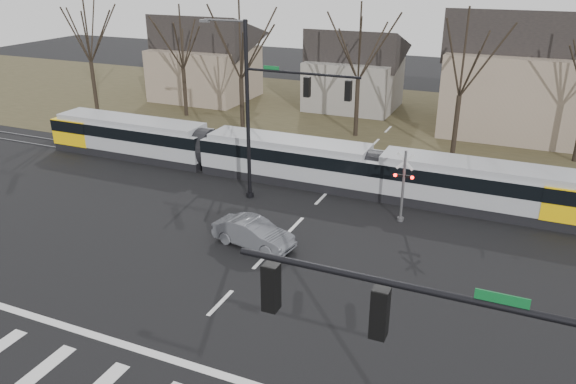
% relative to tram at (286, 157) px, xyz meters
% --- Properties ---
extents(ground, '(140.00, 140.00, 0.00)m').
position_rel_tram_xyz_m(ground, '(3.20, -16.00, -1.50)').
color(ground, black).
extents(grass_verge, '(140.00, 28.00, 0.01)m').
position_rel_tram_xyz_m(grass_verge, '(3.20, 16.00, -1.49)').
color(grass_verge, '#38331E').
rests_on(grass_verge, ground).
extents(stop_line, '(28.00, 0.35, 0.01)m').
position_rel_tram_xyz_m(stop_line, '(3.20, -17.80, -1.49)').
color(stop_line, silver).
rests_on(stop_line, ground).
extents(lane_dashes, '(0.18, 30.00, 0.01)m').
position_rel_tram_xyz_m(lane_dashes, '(3.20, -0.00, -1.49)').
color(lane_dashes, silver).
rests_on(lane_dashes, ground).
extents(rail_pair, '(90.00, 1.52, 0.06)m').
position_rel_tram_xyz_m(rail_pair, '(3.20, -0.20, -1.47)').
color(rail_pair, '#59595E').
rests_on(rail_pair, ground).
extents(tram, '(36.23, 2.69, 2.75)m').
position_rel_tram_xyz_m(tram, '(0.00, 0.00, 0.00)').
color(tram, gray).
rests_on(tram, ground).
extents(sedan, '(2.71, 4.62, 1.38)m').
position_rel_tram_xyz_m(sedan, '(2.21, -8.95, -0.81)').
color(sedan, '#585A60').
rests_on(sedan, ground).
extents(signal_pole_far, '(9.28, 0.44, 10.20)m').
position_rel_tram_xyz_m(signal_pole_far, '(0.80, -3.50, 4.20)').
color(signal_pole_far, black).
rests_on(signal_pole_far, ground).
extents(rail_crossing_signal, '(1.08, 0.36, 4.00)m').
position_rel_tram_xyz_m(rail_crossing_signal, '(8.20, -3.21, 0.39)').
color(rail_crossing_signal, '#59595B').
rests_on(rail_crossing_signal, ground).
extents(tree_row, '(59.20, 7.20, 10.00)m').
position_rel_tram_xyz_m(tree_row, '(5.20, 10.00, 3.50)').
color(tree_row, black).
rests_on(tree_row, ground).
extents(house_a, '(9.72, 8.64, 8.60)m').
position_rel_tram_xyz_m(house_a, '(-16.80, 18.00, 2.97)').
color(house_a, '#806F5D').
rests_on(house_a, ground).
extents(house_b, '(8.64, 7.56, 7.65)m').
position_rel_tram_xyz_m(house_b, '(-1.80, 20.00, 2.47)').
color(house_b, gray).
rests_on(house_b, ground).
extents(house_c, '(10.80, 8.64, 10.10)m').
position_rel_tram_xyz_m(house_c, '(12.20, 17.00, 3.74)').
color(house_c, '#806F5D').
rests_on(house_c, ground).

